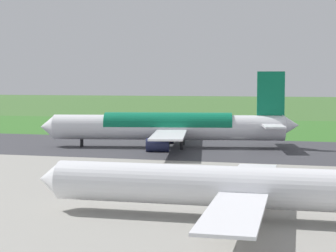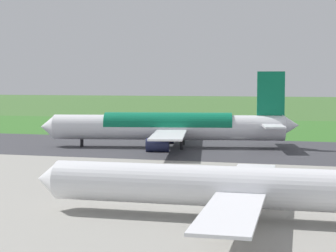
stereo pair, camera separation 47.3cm
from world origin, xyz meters
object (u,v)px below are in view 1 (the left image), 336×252
at_px(airliner_main, 170,127).
at_px(airliner_parked_mid, 240,186).
at_px(traffic_cone_orange, 188,127).
at_px(no_stopping_sign, 203,123).

distance_m(airliner_main, airliner_parked_mid, 62.36).
relative_size(airliner_main, airliner_parked_mid, 1.26).
height_order(airliner_parked_mid, traffic_cone_orange, airliner_parked_mid).
xyz_separation_m(airliner_main, airliner_parked_mid, (-22.05, 58.32, -0.94)).
height_order(no_stopping_sign, traffic_cone_orange, no_stopping_sign).
distance_m(no_stopping_sign, traffic_cone_orange, 4.95).
bearing_deg(airliner_main, traffic_cone_orange, -81.80).
xyz_separation_m(airliner_main, traffic_cone_orange, (7.12, -49.41, -4.08)).
relative_size(no_stopping_sign, traffic_cone_orange, 4.46).
distance_m(airliner_parked_mid, no_stopping_sign, 110.17).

